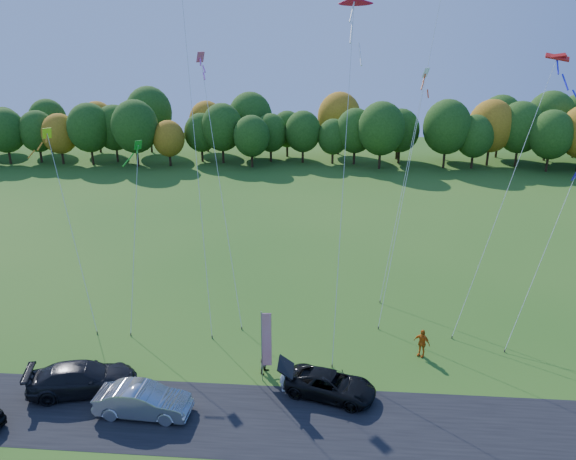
# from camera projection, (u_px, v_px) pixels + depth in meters

# --- Properties ---
(ground) EXTENTS (160.00, 160.00, 0.00)m
(ground) POSITION_uv_depth(u_px,v_px,m) (280.00, 376.00, 32.96)
(ground) COLOR #245917
(asphalt_strip) EXTENTS (90.00, 6.00, 0.01)m
(asphalt_strip) POSITION_uv_depth(u_px,v_px,m) (273.00, 421.00, 29.20)
(asphalt_strip) COLOR black
(asphalt_strip) RESTS_ON ground
(tree_line) EXTENTS (116.00, 12.00, 10.00)m
(tree_line) POSITION_uv_depth(u_px,v_px,m) (314.00, 165.00, 84.59)
(tree_line) COLOR #1E4711
(tree_line) RESTS_ON ground
(black_suv) EXTENTS (5.44, 3.63, 1.39)m
(black_suv) POSITION_uv_depth(u_px,v_px,m) (331.00, 385.00, 30.99)
(black_suv) COLOR black
(black_suv) RESTS_ON ground
(silver_sedan) EXTENTS (5.11, 1.98, 1.66)m
(silver_sedan) POSITION_uv_depth(u_px,v_px,m) (143.00, 401.00, 29.45)
(silver_sedan) COLOR #A7A6AB
(silver_sedan) RESTS_ON ground
(dark_truck_a) EXTENTS (6.32, 3.85, 1.71)m
(dark_truck_a) POSITION_uv_depth(u_px,v_px,m) (82.00, 378.00, 31.31)
(dark_truck_a) COLOR black
(dark_truck_a) RESTS_ON ground
(person_tailgate_a) EXTENTS (0.49, 0.70, 1.84)m
(person_tailgate_a) POSITION_uv_depth(u_px,v_px,m) (284.00, 375.00, 31.45)
(person_tailgate_a) COLOR silver
(person_tailgate_a) RESTS_ON ground
(person_tailgate_b) EXTENTS (0.94, 1.03, 1.73)m
(person_tailgate_b) POSITION_uv_depth(u_px,v_px,m) (266.00, 359.00, 33.09)
(person_tailgate_b) COLOR gray
(person_tailgate_b) RESTS_ON ground
(person_east) EXTENTS (1.14, 0.97, 1.83)m
(person_east) POSITION_uv_depth(u_px,v_px,m) (422.00, 343.00, 34.73)
(person_east) COLOR orange
(person_east) RESTS_ON ground
(feather_flag) EXTENTS (0.59, 0.10, 4.46)m
(feather_flag) POSITION_uv_depth(u_px,v_px,m) (266.00, 339.00, 31.68)
(feather_flag) COLOR #999999
(feather_flag) RESTS_ON ground
(kite_delta_blue) EXTENTS (4.90, 9.95, 32.29)m
(kite_delta_blue) POSITION_uv_depth(u_px,v_px,m) (190.00, 86.00, 36.00)
(kite_delta_blue) COLOR #4C3F33
(kite_delta_blue) RESTS_ON ground
(kite_parafoil_orange) EXTENTS (7.17, 11.46, 30.14)m
(kite_parafoil_orange) POSITION_uv_depth(u_px,v_px,m) (422.00, 98.00, 38.02)
(kite_parafoil_orange) COLOR #4C3F33
(kite_parafoil_orange) RESTS_ON ground
(kite_delta_red) EXTENTS (2.27, 9.69, 22.19)m
(kite_delta_red) POSITION_uv_depth(u_px,v_px,m) (345.00, 163.00, 34.34)
(kite_delta_red) COLOR #4C3F33
(kite_delta_red) RESTS_ON ground
(kite_parafoil_rainbow) EXTENTS (7.94, 7.15, 18.08)m
(kite_parafoil_rainbow) POSITION_uv_depth(u_px,v_px,m) (505.00, 196.00, 36.86)
(kite_parafoil_rainbow) COLOR #4C3F33
(kite_parafoil_rainbow) RESTS_ON ground
(kite_diamond_yellow) EXTENTS (5.10, 6.25, 13.19)m
(kite_diamond_yellow) POSITION_uv_depth(u_px,v_px,m) (71.00, 230.00, 38.19)
(kite_diamond_yellow) COLOR #4C3F33
(kite_diamond_yellow) RESTS_ON ground
(kite_diamond_green) EXTENTS (1.11, 5.61, 12.48)m
(kite_diamond_green) POSITION_uv_depth(u_px,v_px,m) (135.00, 226.00, 37.68)
(kite_diamond_green) COLOR #4C3F33
(kite_diamond_green) RESTS_ON ground
(kite_diamond_white) EXTENTS (3.72, 7.30, 16.88)m
(kite_diamond_white) POSITION_uv_depth(u_px,v_px,m) (403.00, 185.00, 42.08)
(kite_diamond_white) COLOR #4C3F33
(kite_diamond_white) RESTS_ON ground
(kite_diamond_pink) EXTENTS (4.53, 9.08, 18.09)m
(kite_diamond_pink) POSITION_uv_depth(u_px,v_px,m) (220.00, 188.00, 39.26)
(kite_diamond_pink) COLOR #4C3F33
(kite_diamond_pink) RESTS_ON ground
(kite_diamond_blue_low) EXTENTS (5.29, 5.92, 10.84)m
(kite_diamond_blue_low) POSITION_uv_depth(u_px,v_px,m) (541.00, 261.00, 36.01)
(kite_diamond_blue_low) COLOR #4C3F33
(kite_diamond_blue_low) RESTS_ON ground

